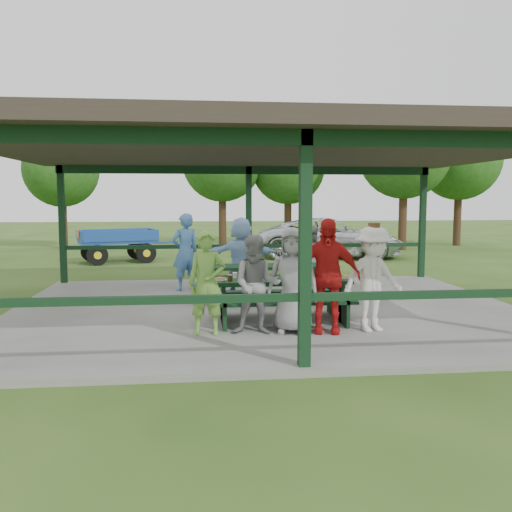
{
  "coord_description": "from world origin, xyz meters",
  "views": [
    {
      "loc": [
        -1.35,
        -10.51,
        2.24
      ],
      "look_at": [
        -0.25,
        -0.3,
        1.16
      ],
      "focal_mm": 38.0,
      "sensor_mm": 36.0,
      "label": 1
    }
  ],
  "objects": [
    {
      "name": "table_setting",
      "position": [
        0.05,
        -1.15,
        0.88
      ],
      "size": [
        2.46,
        0.45,
        0.1
      ],
      "color": "white",
      "rests_on": "picnic_table_near"
    },
    {
      "name": "contestant_white_fedora",
      "position": [
        1.47,
        -2.08,
        0.96
      ],
      "size": [
        1.23,
        0.88,
        1.77
      ],
      "rotation": [
        0.0,
        0.0,
        0.24
      ],
      "color": "silver",
      "rests_on": "concrete_slab"
    },
    {
      "name": "contestant_green",
      "position": [
        -1.21,
        -1.99,
        0.92
      ],
      "size": [
        0.63,
        0.45,
        1.65
      ],
      "primitive_type": "imported",
      "rotation": [
        0.0,
        0.0,
        -0.09
      ],
      "color": "#6AA43E",
      "rests_on": "concrete_slab"
    },
    {
      "name": "pickup_truck",
      "position": [
        3.72,
        9.89,
        0.76
      ],
      "size": [
        5.85,
        3.47,
        1.53
      ],
      "primitive_type": "imported",
      "rotation": [
        0.0,
        0.0,
        1.39
      ],
      "color": "silver",
      "rests_on": "ground"
    },
    {
      "name": "spectator_lblue",
      "position": [
        -0.39,
        1.55,
        0.98
      ],
      "size": [
        1.64,
        0.58,
        1.75
      ],
      "primitive_type": "imported",
      "rotation": [
        0.0,
        0.0,
        3.1
      ],
      "color": "#97BFE9",
      "rests_on": "concrete_slab"
    },
    {
      "name": "contestant_red",
      "position": [
        0.7,
        -2.09,
        1.02
      ],
      "size": [
        1.15,
        0.67,
        1.85
      ],
      "primitive_type": "imported",
      "rotation": [
        0.0,
        0.0,
        -0.21
      ],
      "color": "red",
      "rests_on": "concrete_slab"
    },
    {
      "name": "spectator_grey",
      "position": [
        1.23,
        1.77,
        0.87
      ],
      "size": [
        0.9,
        0.79,
        1.55
      ],
      "primitive_type": "imported",
      "rotation": [
        0.0,
        0.0,
        2.83
      ],
      "color": "gray",
      "rests_on": "concrete_slab"
    },
    {
      "name": "concrete_slab",
      "position": [
        0.0,
        0.0,
        0.05
      ],
      "size": [
        10.0,
        8.0,
        0.1
      ],
      "primitive_type": "cube",
      "color": "slate",
      "rests_on": "ground"
    },
    {
      "name": "picnic_table_near",
      "position": [
        0.1,
        -1.2,
        0.57
      ],
      "size": [
        2.41,
        1.39,
        0.75
      ],
      "color": "black",
      "rests_on": "concrete_slab"
    },
    {
      "name": "tree_right",
      "position": [
        7.67,
        12.62,
        4.24
      ],
      "size": [
        4.01,
        4.01,
        6.26
      ],
      "color": "#311F13",
      "rests_on": "ground"
    },
    {
      "name": "contestant_grey_mid",
      "position": [
        0.16,
        -2.04,
        0.95
      ],
      "size": [
        0.95,
        0.76,
        1.7
      ],
      "primitive_type": "imported",
      "rotation": [
        0.0,
        0.0,
        -0.3
      ],
      "color": "gray",
      "rests_on": "concrete_slab"
    },
    {
      "name": "contestant_grey_left",
      "position": [
        -0.43,
        -2.07,
        0.89
      ],
      "size": [
        0.86,
        0.71,
        1.58
      ],
      "primitive_type": "imported",
      "rotation": [
        0.0,
        0.0,
        -0.16
      ],
      "color": "gray",
      "rests_on": "concrete_slab"
    },
    {
      "name": "pavilion_structure",
      "position": [
        0.0,
        0.0,
        3.17
      ],
      "size": [
        10.6,
        8.6,
        3.24
      ],
      "color": "black",
      "rests_on": "concrete_slab"
    },
    {
      "name": "spectator_blue",
      "position": [
        -1.65,
        2.24,
        1.01
      ],
      "size": [
        0.78,
        0.67,
        1.82
      ],
      "primitive_type": "imported",
      "rotation": [
        0.0,
        0.0,
        3.56
      ],
      "color": "#4475B1",
      "rests_on": "concrete_slab"
    },
    {
      "name": "ground",
      "position": [
        0.0,
        0.0,
        0.0
      ],
      "size": [
        90.0,
        90.0,
        0.0
      ],
      "primitive_type": "plane",
      "color": "#2C4C17",
      "rests_on": "ground"
    },
    {
      "name": "farm_trailer",
      "position": [
        -4.18,
        9.15,
        0.62
      ],
      "size": [
        3.58,
        2.27,
        1.25
      ],
      "rotation": [
        0.0,
        0.0,
        0.34
      ],
      "color": "#1A4393",
      "rests_on": "ground"
    },
    {
      "name": "tree_far_left",
      "position": [
        -7.44,
        14.93,
        3.55
      ],
      "size": [
        3.36,
        3.36,
        5.25
      ],
      "color": "#311F13",
      "rests_on": "ground"
    },
    {
      "name": "picnic_table_far",
      "position": [
        0.19,
        0.8,
        0.58
      ],
      "size": [
        2.81,
        1.39,
        0.75
      ],
      "color": "black",
      "rests_on": "concrete_slab"
    },
    {
      "name": "tree_mid",
      "position": [
        3.03,
        15.65,
        3.74
      ],
      "size": [
        3.54,
        3.54,
        5.53
      ],
      "color": "#311F13",
      "rests_on": "ground"
    },
    {
      "name": "tree_far_right",
      "position": [
        11.2,
        14.6,
        4.13
      ],
      "size": [
        3.9,
        3.9,
        6.09
      ],
      "color": "#311F13",
      "rests_on": "ground"
    },
    {
      "name": "tree_left",
      "position": [
        -0.17,
        15.35,
        3.98
      ],
      "size": [
        3.76,
        3.76,
        5.87
      ],
      "color": "#311F13",
      "rests_on": "ground"
    }
  ]
}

